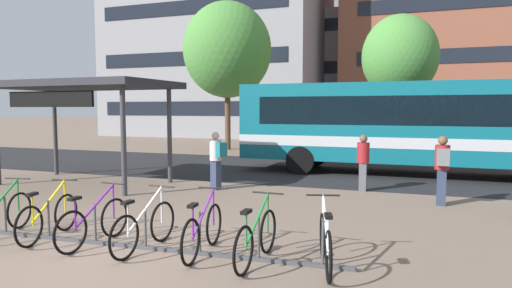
{
  "coord_description": "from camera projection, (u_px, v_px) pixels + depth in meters",
  "views": [
    {
      "loc": [
        4.5,
        -5.38,
        2.31
      ],
      "look_at": [
        0.84,
        5.03,
        1.41
      ],
      "focal_mm": 30.37,
      "sensor_mm": 36.0,
      "label": 1
    }
  ],
  "objects": [
    {
      "name": "bike_rack",
      "position": [
        146.0,
        244.0,
        7.13
      ],
      "size": [
        6.8,
        0.39,
        0.7
      ],
      "rotation": [
        0.0,
        0.0,
        0.05
      ],
      "color": "#47474C",
      "rests_on": "ground"
    },
    {
      "name": "parked_bicycle_white_3",
      "position": [
        145.0,
        227.0,
        7.06
      ],
      "size": [
        0.52,
        1.72,
        0.99
      ],
      "rotation": [
        0.0,
        0.0,
        1.52
      ],
      "color": "black",
      "rests_on": "ground"
    },
    {
      "name": "city_bus",
      "position": [
        415.0,
        124.0,
        14.96
      ],
      "size": [
        12.06,
        2.73,
        3.2
      ],
      "rotation": [
        0.0,
        0.0,
        -0.01
      ],
      "color": "#0F6070",
      "rests_on": "ground"
    },
    {
      "name": "building_left_wing",
      "position": [
        224.0,
        49.0,
        39.94
      ],
      "size": [
        17.99,
        13.35,
        15.65
      ],
      "color": "gray",
      "rests_on": "ground"
    },
    {
      "name": "street_tree_0",
      "position": [
        227.0,
        50.0,
        24.26
      ],
      "size": [
        4.95,
        4.95,
        8.28
      ],
      "color": "brown",
      "rests_on": "ground"
    },
    {
      "name": "parked_bicycle_purple_4",
      "position": [
        203.0,
        231.0,
        6.86
      ],
      "size": [
        0.52,
        1.72,
        0.99
      ],
      "rotation": [
        0.0,
        0.0,
        1.66
      ],
      "color": "black",
      "rests_on": "ground"
    },
    {
      "name": "transit_shelter",
      "position": [
        82.0,
        89.0,
        13.14
      ],
      "size": [
        5.53,
        3.19,
        3.13
      ],
      "rotation": [
        0.0,
        0.0,
        -0.03
      ],
      "color": "#38383D",
      "rests_on": "ground"
    },
    {
      "name": "parked_bicycle_green_0",
      "position": [
        0.0,
        215.0,
        7.86
      ],
      "size": [
        0.54,
        1.7,
        0.99
      ],
      "rotation": [
        0.0,
        0.0,
        1.77
      ],
      "color": "black",
      "rests_on": "ground"
    },
    {
      "name": "parked_bicycle_purple_2",
      "position": [
        94.0,
        223.0,
        7.34
      ],
      "size": [
        0.52,
        1.72,
        0.99
      ],
      "rotation": [
        0.0,
        0.0,
        1.52
      ],
      "color": "black",
      "rests_on": "ground"
    },
    {
      "name": "parked_bicycle_yellow_1",
      "position": [
        49.0,
        217.0,
        7.7
      ],
      "size": [
        0.52,
        1.71,
        0.99
      ],
      "rotation": [
        0.0,
        0.0,
        1.73
      ],
      "color": "black",
      "rests_on": "ground"
    },
    {
      "name": "street_tree_1",
      "position": [
        400.0,
        57.0,
        20.49
      ],
      "size": [
        3.54,
        3.54,
        6.76
      ],
      "color": "brown",
      "rests_on": "ground"
    },
    {
      "name": "ground",
      "position": [
        98.0,
        258.0,
        6.73
      ],
      "size": [
        200.0,
        200.0,
        0.0
      ],
      "primitive_type": "plane",
      "color": "#7A6656"
    },
    {
      "name": "parked_bicycle_green_5",
      "position": [
        257.0,
        238.0,
        6.45
      ],
      "size": [
        0.52,
        1.72,
        0.99
      ],
      "rotation": [
        0.0,
        0.0,
        1.54
      ],
      "color": "black",
      "rests_on": "ground"
    },
    {
      "name": "commuter_grey_pack_4",
      "position": [
        442.0,
        166.0,
        10.3
      ],
      "size": [
        0.34,
        0.52,
        1.67
      ],
      "rotation": [
        0.0,
        0.0,
        1.56
      ],
      "color": "#2D3851",
      "rests_on": "ground"
    },
    {
      "name": "bus_lane_asphalt",
      "position": [
        283.0,
        169.0,
        16.68
      ],
      "size": [
        80.0,
        7.2,
        0.01
      ],
      "primitive_type": "cube",
      "color": "#232326",
      "rests_on": "ground"
    },
    {
      "name": "commuter_teal_pack_0",
      "position": [
        216.0,
        157.0,
        12.36
      ],
      "size": [
        0.6,
        0.5,
        1.65
      ],
      "rotation": [
        0.0,
        0.0,
        2.69
      ],
      "color": "#2D3851",
      "rests_on": "ground"
    },
    {
      "name": "commuter_red_pack_3",
      "position": [
        363.0,
        159.0,
        12.18
      ],
      "size": [
        0.35,
        0.53,
        1.59
      ],
      "rotation": [
        0.0,
        0.0,
        4.74
      ],
      "color": "#565660",
      "rests_on": "ground"
    },
    {
      "name": "parked_bicycle_white_6",
      "position": [
        325.0,
        243.0,
        6.24
      ],
      "size": [
        0.63,
        1.68,
        0.99
      ],
      "rotation": [
        0.0,
        0.0,
        1.83
      ],
      "color": "black",
      "rests_on": "ground"
    },
    {
      "name": "building_centre_block",
      "position": [
        394.0,
        75.0,
        42.19
      ],
      "size": [
        14.16,
        11.4,
        11.27
      ],
      "color": "gray",
      "rests_on": "ground"
    }
  ]
}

